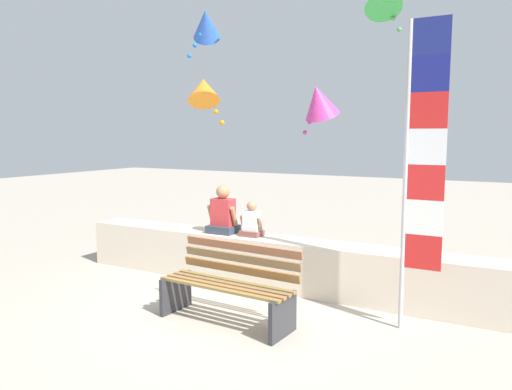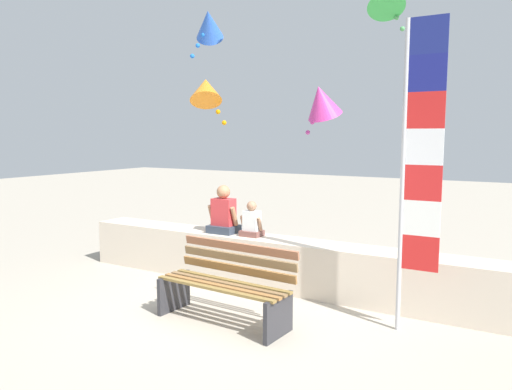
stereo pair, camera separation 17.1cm
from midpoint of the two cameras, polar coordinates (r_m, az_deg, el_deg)
The scene contains 9 objects.
ground_plane at distance 6.26m, azimuth -3.28°, elevation -13.15°, with size 40.00×40.00×0.00m, color #A9A08F.
seawall_ledge at distance 7.08m, azimuth 1.52°, elevation -7.80°, with size 6.43×0.56×0.70m, color beige.
park_bench at distance 5.82m, azimuth -3.90°, elevation -10.40°, with size 1.66×0.71×0.88m.
person_adult at distance 7.36m, azimuth -4.48°, elevation -2.24°, with size 0.47×0.34×0.72m.
person_child at distance 7.13m, azimuth -1.19°, elevation -3.19°, with size 0.33×0.24×0.51m.
flag_banner at distance 5.51m, azimuth 17.49°, elevation 4.08°, with size 0.43×0.05×3.35m.
kite_orange at distance 8.40m, azimuth -6.62°, elevation 11.93°, with size 0.82×0.85×0.89m.
kite_blue at distance 9.20m, azimuth -6.35°, elevation 18.94°, with size 0.78×0.86×0.94m.
kite_magenta at distance 8.86m, azimuth 6.71°, elevation 10.65°, with size 0.78×0.91×0.95m.
Camera 1 is at (3.06, -5.02, 2.15)m, focal length 34.74 mm.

